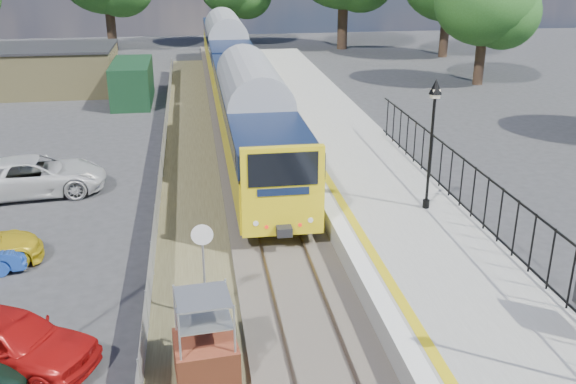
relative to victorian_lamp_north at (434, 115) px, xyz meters
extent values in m
plane|color=#2D2D30|center=(-5.30, -6.00, -4.30)|extent=(120.00, 120.00, 0.00)
cube|color=#473F38|center=(-5.30, 4.00, -4.20)|extent=(3.40, 80.00, 0.20)
cube|color=#4C472D|center=(-8.20, 2.00, -4.27)|extent=(2.60, 70.00, 0.06)
cube|color=brown|center=(-6.02, 4.00, -4.08)|extent=(0.07, 80.00, 0.14)
cube|color=brown|center=(-4.58, 4.00, -4.08)|extent=(0.07, 80.00, 0.14)
cube|color=gray|center=(-1.10, 2.00, -3.85)|extent=(5.00, 70.00, 0.90)
cube|color=silver|center=(-3.35, 2.00, -3.39)|extent=(0.50, 70.00, 0.01)
cube|color=gold|center=(-2.85, 2.00, -3.39)|extent=(0.30, 70.00, 0.01)
cylinder|color=black|center=(0.00, 0.00, -3.25)|extent=(0.24, 0.24, 0.30)
cylinder|color=black|center=(0.00, 0.00, -1.40)|extent=(0.10, 0.10, 3.70)
cube|color=black|center=(0.00, 0.00, 0.55)|extent=(0.08, 0.08, 0.30)
cube|color=beige|center=(0.00, 0.00, 0.72)|extent=(0.26, 0.26, 0.30)
cone|color=black|center=(0.00, 0.00, 0.95)|extent=(0.44, 0.44, 0.50)
cube|color=black|center=(1.25, -3.50, -1.65)|extent=(0.05, 26.00, 0.05)
cube|color=#938653|center=(-17.30, 26.00, -2.80)|extent=(8.00, 6.00, 3.00)
cube|color=black|center=(-17.30, 26.00, -1.25)|extent=(8.20, 6.20, 0.15)
cube|color=#12321C|center=(-11.80, 22.00, -3.00)|extent=(2.40, 6.00, 2.60)
cylinder|color=#332319|center=(-15.30, 44.00, -2.37)|extent=(0.88, 0.88, 3.85)
cylinder|color=#332319|center=(-3.30, 46.00, -2.72)|extent=(0.72, 0.72, 3.15)
cylinder|color=#332319|center=(6.70, 42.00, -2.20)|extent=(0.96, 0.96, 4.20)
cylinder|color=#332319|center=(14.70, 36.00, -2.55)|extent=(0.80, 0.80, 3.50)
cylinder|color=#332319|center=(12.70, 24.00, -2.72)|extent=(0.72, 0.72, 3.15)
ellipsoid|color=#234E1A|center=(12.70, 24.00, 1.55)|extent=(7.20, 7.20, 6.12)
cube|color=gold|center=(-5.30, 8.97, -2.61)|extent=(2.80, 20.00, 1.90)
cube|color=#0E1935|center=(-5.30, 8.97, -1.31)|extent=(2.82, 20.00, 0.90)
cube|color=black|center=(-5.30, 8.97, -1.31)|extent=(2.82, 18.00, 0.70)
cube|color=black|center=(-5.30, 8.97, -3.79)|extent=(2.00, 18.00, 0.45)
cube|color=gold|center=(-5.30, 29.57, -2.61)|extent=(2.80, 20.00, 1.90)
cube|color=#0E1935|center=(-5.30, 29.57, -1.31)|extent=(2.82, 20.00, 0.90)
cube|color=black|center=(-5.30, 29.57, -1.31)|extent=(2.82, 18.00, 0.70)
cube|color=black|center=(-5.30, 29.57, -3.79)|extent=(2.00, 18.00, 0.45)
cube|color=black|center=(-5.30, -1.24, -1.26)|extent=(2.24, 0.04, 1.10)
cube|color=brown|center=(-8.01, -7.37, -3.75)|extent=(1.56, 1.56, 1.10)
cylinder|color=#999EA3|center=(-7.95, -4.75, -3.00)|extent=(0.06, 0.06, 2.60)
cylinder|color=silver|center=(-7.95, -4.80, -1.69)|extent=(0.58, 0.06, 0.58)
imported|color=#AE1110|center=(-12.71, -6.13, -3.54)|extent=(4.78, 3.49, 1.51)
imported|color=silver|center=(-14.59, 5.88, -3.51)|extent=(5.90, 3.21, 1.57)
camera|label=1|loc=(-7.99, -20.09, 5.40)|focal=40.00mm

